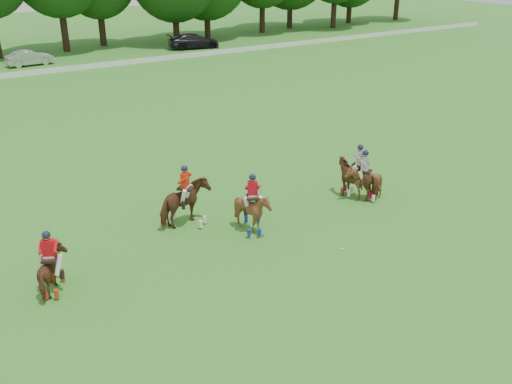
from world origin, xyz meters
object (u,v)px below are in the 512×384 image
car_mid (30,58)px  polo_stripe_a (358,178)px  polo_red_a (52,271)px  polo_stripe_b (363,182)px  polo_ball (342,249)px  polo_red_b (186,203)px  car_right (194,41)px  polo_red_c (253,211)px

car_mid → polo_stripe_a: polo_stripe_a is taller
polo_stripe_a → polo_red_a: bearing=-179.1°
polo_stripe_b → polo_ball: bearing=-142.0°
polo_stripe_a → polo_stripe_b: polo_stripe_a is taller
polo_red_b → car_right: bearing=61.7°
car_right → polo_stripe_b: size_ratio=2.42×
polo_red_a → polo_stripe_a: size_ratio=0.89×
polo_red_a → polo_red_b: polo_red_b is taller
car_mid → polo_red_a: 39.62m
car_mid → polo_ball: 41.72m
car_mid → polo_red_c: polo_red_c is taller
car_mid → polo_red_a: (-8.68, -38.66, 0.07)m
car_right → polo_stripe_b: (-12.37, -38.77, 0.01)m
polo_red_b → polo_ball: 6.21m
car_mid → polo_red_c: bearing=174.5°
polo_red_b → polo_ball: polo_red_b is taller
polo_stripe_b → polo_ball: size_ratio=24.68×
polo_red_a → polo_stripe_a: (13.09, 0.19, 0.12)m
car_mid → car_right: 16.82m
car_mid → polo_stripe_a: (4.41, -38.47, 0.19)m
polo_red_a → polo_red_b: (5.66, 1.87, 0.16)m
polo_ball → car_right: bearing=68.9°
polo_red_c → car_mid: bearing=88.3°
car_right → polo_stripe_b: bearing=173.3°
car_right → polo_red_b: bearing=162.7°
polo_red_b → polo_stripe_b: size_ratio=1.11×
polo_red_b → car_mid: bearing=85.3°
car_right → polo_red_a: polo_red_a is taller
polo_red_b → polo_stripe_a: (7.43, -1.67, -0.04)m
car_mid → polo_red_b: (-3.01, -36.79, 0.23)m
polo_red_b → polo_ball: size_ratio=27.48×
car_mid → polo_red_b: size_ratio=1.66×
car_right → polo_red_c: bearing=166.1°
polo_red_c → car_right: bearing=65.1°
polo_stripe_b → polo_stripe_a: bearing=95.1°
car_right → polo_ball: bearing=169.9°
polo_red_c → polo_stripe_a: 5.57m
car_mid → polo_stripe_a: bearing=-177.3°
car_mid → polo_stripe_b: 39.03m
car_right → polo_red_a: (-25.49, -38.66, -0.03)m
polo_stripe_a → polo_red_c: bearing=-178.1°
car_mid → polo_red_a: bearing=163.5°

